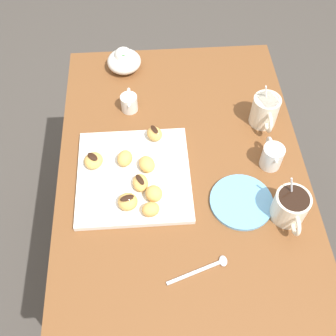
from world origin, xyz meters
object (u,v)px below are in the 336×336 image
at_px(ice_cream_bowl, 124,60).
at_px(beignet_4, 155,134).
at_px(beignet_1, 125,158).
at_px(coffee_mug_cream_left, 265,110).
at_px(beignet_5, 147,165).
at_px(dining_table, 181,193).
at_px(beignet_6, 94,161).
at_px(chocolate_sauce_pitcher, 129,102).
at_px(saucer_sky_left, 241,202).
at_px(pastry_plate_square, 134,176).
at_px(coffee_mug_cream_right, 291,206).
at_px(beignet_2, 151,209).
at_px(cream_pitcher_white, 272,156).
at_px(beignet_7, 140,183).
at_px(beignet_0, 128,202).
at_px(beignet_3, 154,194).

height_order(ice_cream_bowl, beignet_4, ice_cream_bowl).
height_order(beignet_1, beignet_4, beignet_1).
xyz_separation_m(coffee_mug_cream_left, ice_cream_bowl, (-0.27, -0.42, -0.02)).
bearing_deg(beignet_5, dining_table, 90.85).
bearing_deg(coffee_mug_cream_left, dining_table, -58.50).
bearing_deg(dining_table, ice_cream_bowl, -159.50).
relative_size(dining_table, beignet_6, 18.97).
height_order(chocolate_sauce_pitcher, saucer_sky_left, chocolate_sauce_pitcher).
xyz_separation_m(pastry_plate_square, saucer_sky_left, (0.10, 0.29, -0.00)).
xyz_separation_m(coffee_mug_cream_right, saucer_sky_left, (-0.05, -0.11, -0.04)).
xyz_separation_m(dining_table, saucer_sky_left, (0.12, 0.15, 0.14)).
height_order(coffee_mug_cream_left, beignet_2, coffee_mug_cream_left).
relative_size(coffee_mug_cream_left, cream_pitcher_white, 1.41).
relative_size(coffee_mug_cream_left, beignet_6, 2.68).
bearing_deg(chocolate_sauce_pitcher, beignet_1, -3.72).
distance_m(coffee_mug_cream_left, beignet_7, 0.44).
bearing_deg(beignet_6, beignet_0, 34.14).
relative_size(coffee_mug_cream_left, beignet_5, 2.76).
bearing_deg(coffee_mug_cream_left, cream_pitcher_white, -3.66).
bearing_deg(beignet_2, cream_pitcher_white, 112.44).
distance_m(beignet_0, beignet_2, 0.06).
bearing_deg(saucer_sky_left, beignet_6, -109.71).
bearing_deg(coffee_mug_cream_left, coffee_mug_cream_right, 0.00).
bearing_deg(beignet_4, beignet_0, -19.98).
bearing_deg(beignet_5, beignet_0, -25.32).
bearing_deg(beignet_6, pastry_plate_square, 69.58).
bearing_deg(beignet_5, beignet_2, 1.91).
bearing_deg(cream_pitcher_white, dining_table, -89.90).
relative_size(coffee_mug_cream_right, beignet_0, 2.54).
height_order(beignet_2, beignet_7, beignet_2).
xyz_separation_m(chocolate_sauce_pitcher, saucer_sky_left, (0.36, 0.30, -0.03)).
xyz_separation_m(coffee_mug_cream_left, beignet_0, (0.28, -0.42, -0.02)).
xyz_separation_m(beignet_2, beignet_7, (-0.08, -0.02, -0.00)).
xyz_separation_m(coffee_mug_cream_left, beignet_4, (0.05, -0.33, -0.02)).
relative_size(saucer_sky_left, beignet_2, 3.67).
bearing_deg(dining_table, beignet_0, -52.98).
bearing_deg(dining_table, beignet_4, -145.38).
xyz_separation_m(beignet_4, beignet_5, (0.11, -0.03, -0.00)).
xyz_separation_m(dining_table, coffee_mug_cream_left, (-0.16, 0.26, 0.19)).
distance_m(coffee_mug_cream_left, coffee_mug_cream_right, 0.33).
distance_m(beignet_2, beignet_4, 0.25).
xyz_separation_m(coffee_mug_cream_left, saucer_sky_left, (0.28, -0.11, -0.05)).
height_order(saucer_sky_left, beignet_7, beignet_7).
distance_m(pastry_plate_square, beignet_6, 0.12).
relative_size(ice_cream_bowl, beignet_4, 2.34).
distance_m(saucer_sky_left, beignet_4, 0.32).
xyz_separation_m(chocolate_sauce_pitcher, beignet_0, (0.36, -0.01, 0.00)).
distance_m(saucer_sky_left, beignet_7, 0.28).
bearing_deg(beignet_3, coffee_mug_cream_left, 126.64).
height_order(cream_pitcher_white, beignet_1, cream_pitcher_white).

